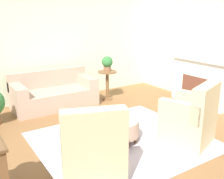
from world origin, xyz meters
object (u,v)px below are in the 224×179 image
(ottoman_table, at_px, (117,127))
(vase_mantel_far, at_px, (218,56))
(armchair_left, at_px, (92,150))
(vase_mantel_near, at_px, (189,51))
(potted_plant_on_side_table, at_px, (107,63))
(couch, at_px, (54,94))
(side_table, at_px, (107,81))
(armchair_right, at_px, (191,120))

(ottoman_table, distance_m, vase_mantel_far, 2.87)
(armchair_left, distance_m, ottoman_table, 1.10)
(vase_mantel_near, distance_m, potted_plant_on_side_table, 1.99)
(couch, relative_size, armchair_left, 1.82)
(ottoman_table, xyz_separation_m, potted_plant_on_side_table, (1.07, 2.03, 0.66))
(vase_mantel_far, bearing_deg, armchair_left, -166.74)
(vase_mantel_near, xyz_separation_m, potted_plant_on_side_table, (-1.64, 1.09, -0.29))
(ottoman_table, height_order, side_table, side_table)
(side_table, height_order, vase_mantel_near, vase_mantel_near)
(side_table, relative_size, vase_mantel_far, 2.97)
(vase_mantel_far, xyz_separation_m, potted_plant_on_side_table, (-1.64, 1.88, -0.27))
(armchair_left, height_order, armchair_right, same)
(ottoman_table, height_order, vase_mantel_far, vase_mantel_far)
(couch, relative_size, potted_plant_on_side_table, 5.02)
(armchair_right, relative_size, potted_plant_on_side_table, 2.76)
(side_table, relative_size, potted_plant_on_side_table, 1.95)
(potted_plant_on_side_table, bearing_deg, vase_mantel_far, -48.77)
(ottoman_table, height_order, potted_plant_on_side_table, potted_plant_on_side_table)
(armchair_left, distance_m, vase_mantel_near, 3.99)
(couch, distance_m, armchair_left, 3.01)
(armchair_left, bearing_deg, vase_mantel_far, 13.26)
(couch, distance_m, armchair_right, 3.20)
(vase_mantel_far, bearing_deg, armchair_right, -153.99)
(armchair_left, relative_size, side_table, 1.42)
(armchair_left, bearing_deg, vase_mantel_near, 24.59)
(ottoman_table, xyz_separation_m, vase_mantel_near, (2.71, 0.94, 0.96))
(couch, bearing_deg, armchair_left, -101.36)
(armchair_right, relative_size, vase_mantel_far, 4.21)
(armchair_left, distance_m, vase_mantel_far, 3.74)
(armchair_right, bearing_deg, potted_plant_on_side_table, 88.45)
(armchair_right, bearing_deg, ottoman_table, 145.52)
(vase_mantel_near, bearing_deg, vase_mantel_far, -90.00)
(side_table, xyz_separation_m, potted_plant_on_side_table, (0.00, 0.00, 0.45))
(armchair_right, relative_size, vase_mantel_near, 3.49)
(armchair_left, xyz_separation_m, side_table, (1.91, 2.71, 0.07))
(side_table, bearing_deg, ottoman_table, -117.71)
(vase_mantel_far, bearing_deg, vase_mantel_near, 90.00)
(armchair_left, bearing_deg, armchair_right, 0.00)
(side_table, height_order, vase_mantel_far, vase_mantel_far)
(couch, relative_size, vase_mantel_near, 6.35)
(vase_mantel_near, bearing_deg, couch, 155.97)
(ottoman_table, relative_size, vase_mantel_far, 2.98)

